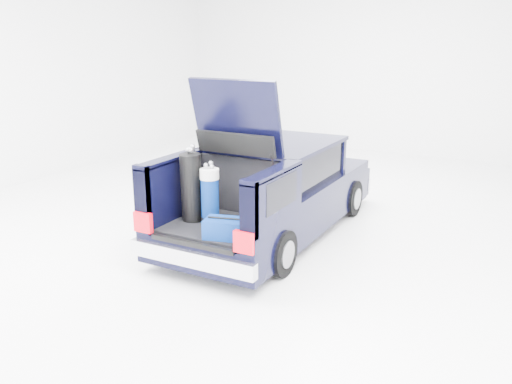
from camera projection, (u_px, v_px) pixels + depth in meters
The scene contains 6 objects.
ground at pixel (271, 233), 8.56m from camera, with size 14.00×14.00×0.00m, color white.
car at pixel (274, 190), 8.47m from camera, with size 1.87×4.65×2.47m.
red_suitcase at pixel (265, 201), 7.19m from camera, with size 0.41×0.31×0.61m.
black_golf_bag at pixel (191, 187), 7.19m from camera, with size 0.35×0.37×1.02m.
blue_golf_bag at pixel (210, 196), 7.10m from camera, with size 0.33×0.33×0.84m.
blue_duffel at pixel (225, 228), 6.66m from camera, with size 0.56×0.44×0.26m.
Camera 1 is at (3.61, -7.20, 2.99)m, focal length 38.00 mm.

